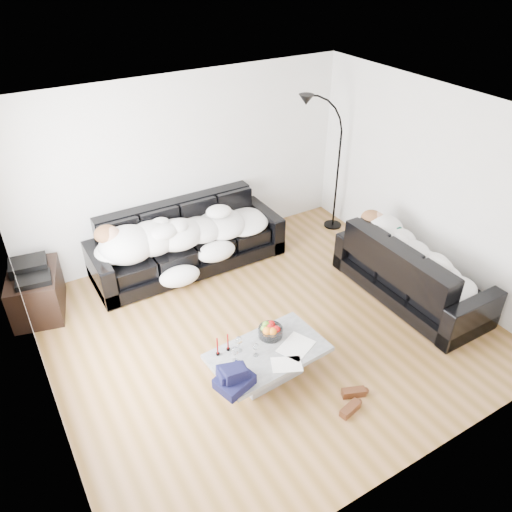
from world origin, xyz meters
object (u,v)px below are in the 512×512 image
sofa_right (413,269)px  wine_glass_a (239,344)px  shoes (352,401)px  wine_glass_b (235,354)px  fruit_bowl (270,330)px  coffee_table (268,363)px  candle_left (217,347)px  sofa_back (187,239)px  wine_glass_c (256,350)px  sleeper_right (416,255)px  stereo (30,269)px  av_cabinet (37,292)px  floor_lamp (338,170)px  candle_right (228,342)px  sleeper_back (188,228)px

sofa_right → wine_glass_a: (-2.64, -0.09, 0.03)m
shoes → wine_glass_b: bearing=136.0°
sofa_right → fruit_bowl: (-2.22, -0.06, 0.02)m
coffee_table → candle_left: size_ratio=5.49×
sofa_back → wine_glass_c: 2.42m
sleeper_right → stereo: sleeper_right is taller
fruit_bowl → wine_glass_c: fruit_bowl is taller
coffee_table → av_cabinet: (-1.92, 2.43, 0.11)m
fruit_bowl → floor_lamp: (2.52, 2.07, 0.54)m
stereo → fruit_bowl: bearing=-39.2°
candle_left → wine_glass_a: bearing=-15.3°
candle_right → floor_lamp: (3.03, 2.03, 0.52)m
fruit_bowl → candle_left: candle_left is taller
candle_left → coffee_table: bearing=-24.8°
coffee_table → wine_glass_a: size_ratio=6.55×
fruit_bowl → av_cabinet: size_ratio=0.32×
wine_glass_c → av_cabinet: (-1.77, 2.42, -0.15)m
wine_glass_a → candle_right: candle_right is taller
fruit_bowl → candle_left: 0.64m
sofa_right → wine_glass_b: bearing=94.3°
sleeper_right → candle_left: sleeper_right is taller
sofa_back → stereo: sofa_back is taller
coffee_table → floor_lamp: bearing=40.3°
av_cabinet → stereo: (0.00, 0.00, 0.36)m
floor_lamp → candle_left: bearing=-140.9°
candle_right → stereo: (-1.56, 2.20, 0.18)m
wine_glass_a → sleeper_back: bearing=79.3°
stereo → sofa_back: bearing=7.7°
candle_left → shoes: bearing=-44.7°
sleeper_back → fruit_bowl: size_ratio=8.49×
wine_glass_b → av_cabinet: av_cabinet is taller
wine_glass_c → sleeper_right: bearing=5.6°
sleeper_back → floor_lamp: size_ratio=1.16×
candle_left → sofa_right: bearing=0.7°
sleeper_back → av_cabinet: size_ratio=2.72×
candle_left → shoes: (1.02, -1.01, -0.43)m
coffee_table → shoes: bearing=-55.8°
shoes → floor_lamp: (2.14, 3.05, 0.94)m
wine_glass_a → candle_right: 0.12m
floor_lamp → fruit_bowl: bearing=-134.4°
fruit_bowl → wine_glass_a: bearing=-175.8°
shoes → candle_right: bearing=130.1°
coffee_table → wine_glass_a: wine_glass_a is taller
floor_lamp → coffee_table: bearing=-133.5°
wine_glass_a → shoes: wine_glass_a is taller
sofa_back → sleeper_back: sofa_back is taller
av_cabinet → coffee_table: bearing=-37.6°
wine_glass_b → stereo: stereo is taller
shoes → av_cabinet: (-2.45, 3.22, 0.24)m
fruit_bowl → wine_glass_a: 0.41m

